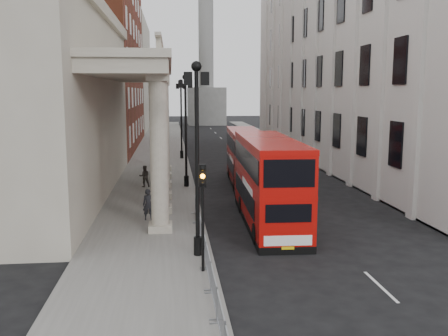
% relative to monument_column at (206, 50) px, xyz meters
% --- Properties ---
extents(ground, '(260.00, 260.00, 0.00)m').
position_rel_monument_column_xyz_m(ground, '(-6.00, -92.00, -15.98)').
color(ground, black).
rests_on(ground, ground).
extents(sidewalk_west, '(6.00, 140.00, 0.12)m').
position_rel_monument_column_xyz_m(sidewalk_west, '(-9.00, -62.00, -15.92)').
color(sidewalk_west, slate).
rests_on(sidewalk_west, ground).
extents(sidewalk_east, '(3.00, 140.00, 0.12)m').
position_rel_monument_column_xyz_m(sidewalk_east, '(7.50, -62.00, -15.92)').
color(sidewalk_east, slate).
rests_on(sidewalk_east, ground).
extents(kerb, '(0.20, 140.00, 0.14)m').
position_rel_monument_column_xyz_m(kerb, '(-6.05, -62.00, -15.91)').
color(kerb, slate).
rests_on(kerb, ground).
extents(portico_building, '(9.00, 28.00, 12.00)m').
position_rel_monument_column_xyz_m(portico_building, '(-16.50, -74.00, -9.98)').
color(portico_building, gray).
rests_on(portico_building, ground).
extents(brick_building, '(9.00, 32.00, 22.00)m').
position_rel_monument_column_xyz_m(brick_building, '(-16.50, -44.00, -4.98)').
color(brick_building, maroon).
rests_on(brick_building, ground).
extents(west_building_far, '(9.00, 30.00, 20.00)m').
position_rel_monument_column_xyz_m(west_building_far, '(-16.50, -12.00, -5.98)').
color(west_building_far, gray).
rests_on(west_building_far, ground).
extents(east_building, '(8.00, 55.00, 25.00)m').
position_rel_monument_column_xyz_m(east_building, '(10.00, -60.00, -3.48)').
color(east_building, beige).
rests_on(east_building, ground).
extents(monument_column, '(8.00, 8.00, 54.20)m').
position_rel_monument_column_xyz_m(monument_column, '(0.00, 0.00, 0.00)').
color(monument_column, '#60605E').
rests_on(monument_column, ground).
extents(lamp_post_south, '(1.05, 0.44, 8.32)m').
position_rel_monument_column_xyz_m(lamp_post_south, '(-6.60, -88.00, -11.07)').
color(lamp_post_south, black).
rests_on(lamp_post_south, sidewalk_west).
extents(lamp_post_mid, '(1.05, 0.44, 8.32)m').
position_rel_monument_column_xyz_m(lamp_post_mid, '(-6.60, -72.00, -11.07)').
color(lamp_post_mid, black).
rests_on(lamp_post_mid, sidewalk_west).
extents(lamp_post_north, '(1.05, 0.44, 8.32)m').
position_rel_monument_column_xyz_m(lamp_post_north, '(-6.60, -56.00, -11.07)').
color(lamp_post_north, black).
rests_on(lamp_post_north, sidewalk_west).
extents(traffic_light, '(0.28, 0.33, 4.30)m').
position_rel_monument_column_xyz_m(traffic_light, '(-6.50, -90.02, -12.88)').
color(traffic_light, black).
rests_on(traffic_light, sidewalk_west).
extents(crowd_barriers, '(0.50, 18.75, 1.10)m').
position_rel_monument_column_xyz_m(crowd_barriers, '(-6.35, -89.78, -15.31)').
color(crowd_barriers, gray).
rests_on(crowd_barriers, sidewalk_west).
extents(bus_near, '(2.94, 10.92, 4.68)m').
position_rel_monument_column_xyz_m(bus_near, '(-2.45, -82.72, -13.53)').
color(bus_near, '#B10C08').
rests_on(bus_near, ground).
extents(bus_far, '(2.80, 9.76, 4.17)m').
position_rel_monument_column_xyz_m(bus_far, '(-1.91, -70.43, -13.80)').
color(bus_far, '#B80C08').
rests_on(bus_far, ground).
extents(pedestrian_a, '(0.68, 0.50, 1.73)m').
position_rel_monument_column_xyz_m(pedestrian_a, '(-9.00, -81.67, -15.00)').
color(pedestrian_a, black).
rests_on(pedestrian_a, sidewalk_west).
extents(pedestrian_b, '(0.89, 0.75, 1.62)m').
position_rel_monument_column_xyz_m(pedestrian_b, '(-9.72, -71.90, -15.05)').
color(pedestrian_b, '#292521').
rests_on(pedestrian_b, sidewalk_west).
extents(pedestrian_c, '(0.85, 0.60, 1.63)m').
position_rel_monument_column_xyz_m(pedestrian_c, '(-8.48, -69.38, -15.05)').
color(pedestrian_c, black).
rests_on(pedestrian_c, sidewalk_west).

